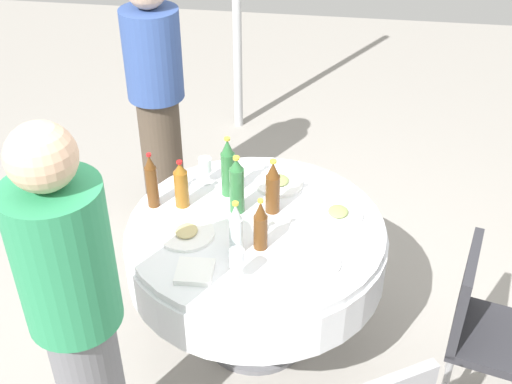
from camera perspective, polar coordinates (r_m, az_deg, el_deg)
ground_plane at (r=3.54m, az=0.00°, el=-12.43°), size 10.00×10.00×0.00m
dining_table at (r=3.14m, az=0.00°, el=-5.11°), size 1.25×1.25×0.74m
bottle_brown_south at (r=2.84m, az=0.40°, el=-3.00°), size 0.06×0.06×0.26m
bottle_brown_far at (r=3.05m, az=1.49°, el=0.37°), size 0.07×0.07×0.29m
bottle_green_west at (r=3.05m, az=-1.71°, el=0.53°), size 0.07×0.07×0.30m
bottle_amber_right at (r=3.12m, az=-6.62°, el=0.62°), size 0.07×0.07×0.25m
bottle_clear_outer at (r=2.81m, az=-1.78°, el=-3.32°), size 0.06×0.06×0.27m
bottle_green_left at (r=3.17m, az=-2.49°, el=2.11°), size 0.07×0.07×0.32m
bottle_brown_near at (r=3.13m, az=-9.20°, el=0.90°), size 0.06×0.06×0.30m
wine_glass_right at (r=2.68m, az=-1.70°, el=-5.95°), size 0.06×0.06×0.16m
wine_glass_outer at (r=3.29m, az=-4.51°, el=2.30°), size 0.07×0.07×0.14m
plate_east at (r=2.99m, az=-6.14°, el=-3.64°), size 0.26×0.26×0.04m
plate_mid at (r=2.83m, az=5.33°, el=-6.27°), size 0.21×0.21×0.02m
plate_rear at (r=3.31m, az=2.04°, el=0.84°), size 0.25×0.25×0.04m
plate_inner at (r=3.11m, az=7.25°, el=-1.91°), size 0.24×0.24×0.04m
folded_napkin at (r=2.78m, az=-5.43°, el=-6.99°), size 0.17×0.17×0.02m
person_south at (r=2.48m, az=-15.55°, el=-10.50°), size 0.34×0.34×1.68m
person_far at (r=3.98m, az=-8.77°, el=8.32°), size 0.34×0.34×1.62m
chair_left at (r=3.05m, az=19.36°, el=-10.83°), size 0.49×0.49×0.87m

